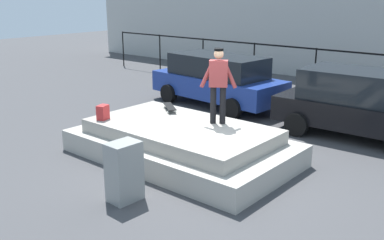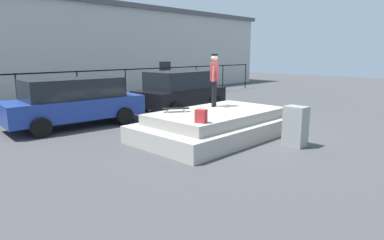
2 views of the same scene
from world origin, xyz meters
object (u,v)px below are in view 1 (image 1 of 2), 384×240
skateboard (170,107)px  car_blue_hatchback_near (217,79)px  skateboarder (218,81)px  backpack (103,112)px  utility_box (124,172)px  car_black_hatchback_mid (361,102)px

skateboard → car_blue_hatchback_near: size_ratio=0.16×
skateboarder → skateboard: bearing=175.8°
backpack → car_blue_hatchback_near: car_blue_hatchback_near is taller
car_blue_hatchback_near → utility_box: bearing=-66.0°
car_blue_hatchback_near → car_black_hatchback_mid: bearing=-3.0°
car_black_hatchback_mid → utility_box: car_black_hatchback_mid is taller
car_black_hatchback_mid → skateboarder: bearing=-118.1°
skateboarder → backpack: skateboarder is taller
utility_box → skateboarder: bearing=93.9°
skateboard → backpack: backpack is taller
skateboarder → skateboard: (-1.64, 0.12, -0.90)m
skateboarder → utility_box: 3.21m
car_blue_hatchback_near → car_black_hatchback_mid: 4.98m
skateboard → car_black_hatchback_mid: size_ratio=0.18×
skateboarder → backpack: 2.87m
backpack → skateboard: bearing=141.4°
skateboard → utility_box: utility_box is taller
car_blue_hatchback_near → utility_box: size_ratio=4.27×
skateboard → backpack: size_ratio=2.21×
car_blue_hatchback_near → car_black_hatchback_mid: car_black_hatchback_mid is taller
car_blue_hatchback_near → skateboarder: bearing=-52.8°
backpack → car_black_hatchback_mid: car_black_hatchback_mid is taller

